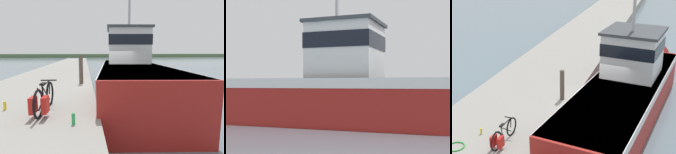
{
  "view_description": "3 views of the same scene",
  "coord_description": "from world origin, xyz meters",
  "views": [
    {
      "loc": [
        -1.43,
        -8.73,
        2.42
      ],
      "look_at": [
        -0.33,
        -1.61,
        1.41
      ],
      "focal_mm": 28.0,
      "sensor_mm": 36.0,
      "label": 1
    },
    {
      "loc": [
        14.0,
        4.57,
        1.58
      ],
      "look_at": [
        -0.02,
        1.36,
        1.86
      ],
      "focal_mm": 55.0,
      "sensor_mm": 36.0,
      "label": 2
    },
    {
      "loc": [
        2.74,
        -13.57,
        7.59
      ],
      "look_at": [
        -1.97,
        1.43,
        1.43
      ],
      "focal_mm": 55.0,
      "sensor_mm": 36.0,
      "label": 3
    }
  ],
  "objects": [
    {
      "name": "mooring_post",
      "position": [
        -1.64,
        0.09,
        1.58
      ],
      "size": [
        0.2,
        0.2,
        1.41
      ],
      "primitive_type": "cylinder",
      "color": "#51473D",
      "rests_on": "dock_pier"
    },
    {
      "name": "ground_plane",
      "position": [
        0.0,
        0.0,
        0.0
      ],
      "size": [
        320.0,
        320.0,
        0.0
      ],
      "primitive_type": "plane",
      "color": "slate"
    },
    {
      "name": "hose_coil",
      "position": [
        -4.0,
        -4.83,
        0.9
      ],
      "size": [
        0.62,
        0.62,
        0.05
      ],
      "primitive_type": "torus",
      "color": "green",
      "rests_on": "dock_pier"
    },
    {
      "name": "dock_pier",
      "position": [
        -3.59,
        0.0,
        0.44
      ],
      "size": [
        4.97,
        80.0,
        0.87
      ],
      "primitive_type": "cube",
      "color": "gray",
      "rests_on": "ground_plane"
    },
    {
      "name": "water_bottle_on_curb",
      "position": [
        -3.61,
        -3.76,
        0.99
      ],
      "size": [
        0.08,
        0.08,
        0.24
      ],
      "primitive_type": "cylinder",
      "color": "yellow",
      "rests_on": "dock_pier"
    },
    {
      "name": "bicycle_touring",
      "position": [
        -2.51,
        -4.18,
        1.23
      ],
      "size": [
        0.48,
        1.79,
        0.78
      ],
      "rotation": [
        0.0,
        0.0,
        -0.05
      ],
      "color": "black",
      "rests_on": "dock_pier"
    },
    {
      "name": "fishing_boat_main",
      "position": [
        1.14,
        1.22,
        1.34
      ],
      "size": [
        4.52,
        13.44,
        10.93
      ],
      "rotation": [
        0.0,
        0.0,
        -0.14
      ],
      "color": "maroon",
      "rests_on": "ground_plane"
    }
  ]
}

